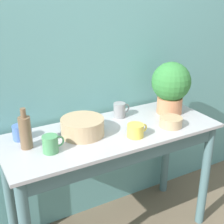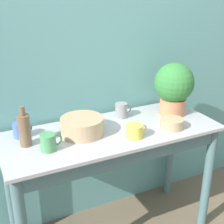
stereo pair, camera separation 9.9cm
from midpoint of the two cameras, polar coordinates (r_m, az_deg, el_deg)
name	(u,v)px [view 1 (the left image)]	position (r m, az deg, el deg)	size (l,w,h in m)	color
wall_back	(88,54)	(2.03, -5.88, 10.57)	(6.00, 0.05, 2.40)	#609E9E
counter_table	(114,157)	(1.95, -1.14, -8.23)	(1.32, 0.53, 0.79)	slate
potted_plant	(171,85)	(2.10, 9.40, 4.83)	(0.26, 0.26, 0.35)	tan
bowl_wash_large	(83,127)	(1.82, -6.96, -2.71)	(0.25, 0.25, 0.10)	tan
bottle_tall	(25,132)	(1.73, -17.16, -3.49)	(0.06, 0.06, 0.23)	brown
mug_yellow	(136,130)	(1.80, 2.80, -3.40)	(0.13, 0.10, 0.08)	#E5CC4C
mug_green	(51,144)	(1.67, -12.81, -5.74)	(0.12, 0.08, 0.09)	#4C935B
mug_grey	(120,110)	(2.05, 0.07, 0.34)	(0.12, 0.08, 0.10)	gray
mug_blue	(20,132)	(1.85, -18.00, -3.60)	(0.11, 0.07, 0.09)	#4C70B7
bowl_small_tan	(171,122)	(1.95, 9.28, -1.82)	(0.14, 0.14, 0.06)	tan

